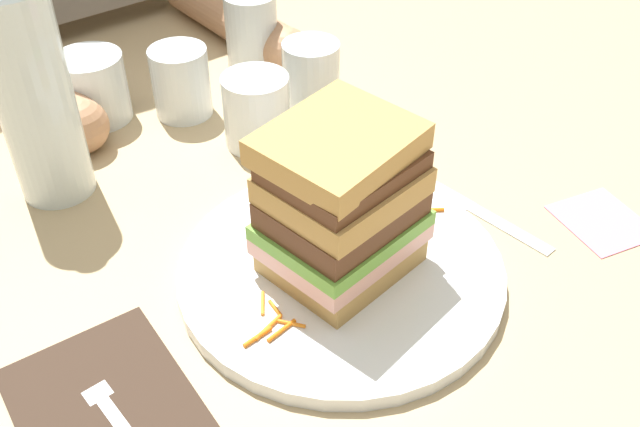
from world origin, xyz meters
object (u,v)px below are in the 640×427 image
water_bottle (31,85)px  empty_tumbler_2 (93,88)px  empty_tumbler_3 (311,76)px  empty_tumbler_1 (252,31)px  napkin_pink (602,221)px  fork (115,416)px  empty_tumbler_0 (181,82)px  sandwich (342,205)px  juice_glass (257,114)px  main_plate (341,270)px  knife (472,207)px  napkin_dark (102,400)px

water_bottle → empty_tumbler_2: bearing=48.1°
empty_tumbler_3 → empty_tumbler_2: bearing=146.8°
empty_tumbler_1 → empty_tumbler_3: size_ratio=1.17×
water_bottle → napkin_pink: water_bottle is taller
empty_tumbler_3 → napkin_pink: 0.37m
fork → empty_tumbler_2: 0.44m
empty_tumbler_1 → napkin_pink: (0.08, -0.49, -0.05)m
fork → empty_tumbler_0: bearing=52.8°
empty_tumbler_0 → sandwich: bearing=-96.1°
napkin_pink → juice_glass: bearing=119.0°
napkin_pink → empty_tumbler_2: bearing=121.5°
empty_tumbler_0 → juice_glass: bearing=-73.1°
fork → napkin_pink: size_ratio=1.94×
empty_tumbler_2 → empty_tumbler_3: empty_tumbler_3 is taller
fork → empty_tumbler_3: bearing=33.8°
main_plate → empty_tumbler_1: (0.17, 0.38, 0.04)m
fork → juice_glass: juice_glass is taller
napkin_pink → water_bottle: bearing=135.6°
main_plate → empty_tumbler_2: bearing=97.3°
knife → juice_glass: (-0.10, 0.24, 0.03)m
water_bottle → knife: bearing=-43.1°
knife → empty_tumbler_3: 0.26m
empty_tumbler_0 → napkin_dark: bearing=-129.1°
napkin_dark → fork: (0.00, -0.02, 0.00)m
knife → empty_tumbler_2: empty_tumbler_2 is taller
sandwich → empty_tumbler_2: bearing=97.3°
main_plate → juice_glass: 0.24m
main_plate → napkin_pink: (0.25, -0.10, -0.01)m
knife → empty_tumbler_0: bearing=111.0°
empty_tumbler_0 → fork: bearing=-127.2°
napkin_dark → empty_tumbler_1: bearing=43.2°
empty_tumbler_2 → knife: bearing=-61.3°
empty_tumbler_0 → empty_tumbler_2: 0.10m
empty_tumbler_3 → napkin_pink: (0.09, -0.35, -0.04)m
juice_glass → napkin_pink: bearing=-61.0°
main_plate → empty_tumbler_3: 0.30m
main_plate → empty_tumbler_2: size_ratio=3.65×
knife → juice_glass: bearing=112.8°
main_plate → sandwich: bearing=102.7°
fork → knife: bearing=0.6°
main_plate → empty_tumbler_2: 0.40m
napkin_dark → knife: size_ratio=0.74×
main_plate → water_bottle: bearing=116.9°
empty_tumbler_0 → napkin_pink: empty_tumbler_0 is taller
empty_tumbler_1 → napkin_pink: size_ratio=1.15×
fork → empty_tumbler_1: (0.40, 0.40, 0.04)m
sandwich → juice_glass: size_ratio=1.74×
empty_tumbler_3 → sandwich: bearing=-123.2°
water_bottle → empty_tumbler_1: (0.32, 0.10, -0.07)m
sandwich → water_bottle: water_bottle is taller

